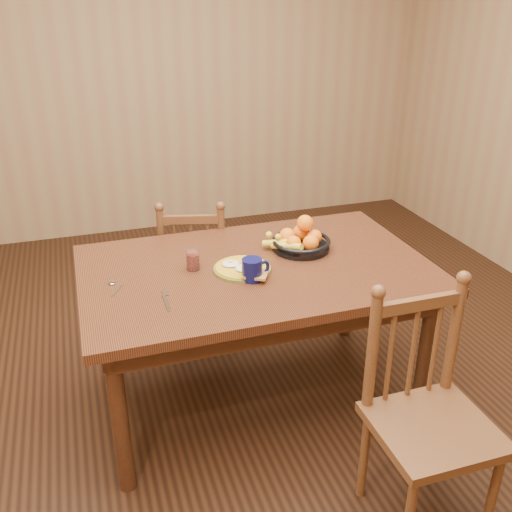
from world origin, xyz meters
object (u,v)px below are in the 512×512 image
object	(u,v)px
dining_table	(256,282)
breakfast_plate	(243,268)
chair_far	(195,271)
chair_near	(428,417)
fruit_bowl	(300,240)
coffee_mug	(253,269)

from	to	relation	value
dining_table	breakfast_plate	xyz separation A→B (m)	(-0.07, -0.03, 0.10)
dining_table	chair_far	size ratio (longest dim) A/B	1.83
chair_far	chair_near	xyz separation A→B (m)	(0.55, -1.54, 0.04)
breakfast_plate	chair_far	bearing A→B (deg)	96.79
chair_near	breakfast_plate	xyz separation A→B (m)	(-0.46, 0.84, 0.30)
dining_table	chair_far	world-z (taller)	chair_far
dining_table	fruit_bowl	size ratio (longest dim) A/B	4.94
chair_far	coffee_mug	distance (m)	0.89
dining_table	coffee_mug	size ratio (longest dim) A/B	12.02
coffee_mug	chair_far	bearing A→B (deg)	97.06
coffee_mug	dining_table	bearing A→B (deg)	66.53
chair_far	dining_table	bearing A→B (deg)	117.97
coffee_mug	fruit_bowl	bearing A→B (deg)	36.95
breakfast_plate	fruit_bowl	size ratio (longest dim) A/B	0.95
chair_far	fruit_bowl	world-z (taller)	fruit_bowl
chair_far	coffee_mug	size ratio (longest dim) A/B	6.55
breakfast_plate	fruit_bowl	distance (m)	0.37
coffee_mug	fruit_bowl	xyz separation A→B (m)	(0.32, 0.24, -0.00)
dining_table	chair_near	xyz separation A→B (m)	(0.39, -0.87, -0.20)
fruit_bowl	breakfast_plate	bearing A→B (deg)	-157.41
chair_far	coffee_mug	xyz separation A→B (m)	(0.10, -0.81, 0.38)
dining_table	chair_near	world-z (taller)	chair_near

